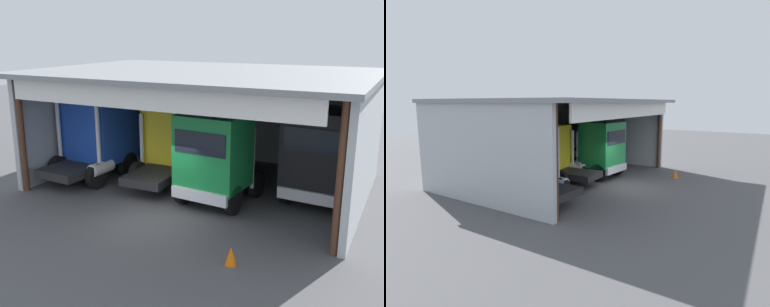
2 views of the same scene
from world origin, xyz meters
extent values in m
plane|color=#4C4C4F|center=(0.00, 0.00, 0.00)|extent=(80.00, 80.00, 0.00)
cube|color=#ADB2B7|center=(0.00, 9.12, 2.42)|extent=(13.29, 0.24, 4.84)
cube|color=#ADB2B7|center=(-6.65, 4.56, 2.42)|extent=(0.24, 9.12, 4.84)
cube|color=#ADB2B7|center=(6.65, 4.56, 2.42)|extent=(0.24, 9.12, 4.84)
cube|color=gray|center=(0.00, 4.18, 4.94)|extent=(13.89, 9.88, 0.20)
cylinder|color=#4C2D1E|center=(-6.40, 0.15, 2.42)|extent=(0.24, 0.24, 4.84)
cylinder|color=#4C2D1E|center=(6.40, 0.15, 2.42)|extent=(0.24, 0.24, 4.84)
cube|color=white|center=(0.00, -0.30, 4.49)|extent=(11.96, 0.12, 0.90)
cube|color=#1E47B7|center=(-4.93, 3.41, 2.27)|extent=(2.72, 2.70, 2.89)
cube|color=black|center=(-4.85, 4.71, 2.77)|extent=(2.19, 0.18, 0.87)
cube|color=silver|center=(-4.85, 4.74, 0.72)|extent=(2.46, 0.30, 0.44)
cube|color=#232326|center=(-5.02, 1.77, 0.75)|extent=(2.10, 3.09, 0.36)
cylinder|color=silver|center=(-6.17, 2.05, 2.11)|extent=(0.18, 0.18, 3.09)
cylinder|color=silver|center=(-3.85, 1.92, 2.11)|extent=(0.18, 0.18, 3.09)
cylinder|color=silver|center=(-3.84, 2.00, 0.87)|extent=(0.63, 1.23, 0.56)
cylinder|color=black|center=(-6.04, 3.99, 0.57)|extent=(0.36, 1.15, 1.14)
cylinder|color=black|center=(-3.76, 3.86, 0.57)|extent=(0.36, 1.15, 1.14)
cylinder|color=black|center=(-6.16, 1.83, 0.57)|extent=(0.36, 1.15, 1.14)
cylinder|color=black|center=(-3.88, 1.71, 0.57)|extent=(0.36, 1.15, 1.14)
cube|color=yellow|center=(-1.50, 4.71, 2.15)|extent=(2.52, 2.58, 2.69)
cube|color=black|center=(-1.55, 5.97, 2.62)|extent=(2.06, 0.14, 0.81)
cube|color=silver|center=(-1.55, 6.00, 0.70)|extent=(2.31, 0.25, 0.44)
cube|color=#232326|center=(-1.42, 2.83, 0.73)|extent=(1.95, 3.49, 0.36)
cylinder|color=silver|center=(-2.53, 3.28, 1.86)|extent=(0.18, 0.18, 2.61)
cylinder|color=silver|center=(-0.35, 3.36, 1.86)|extent=(0.18, 0.18, 2.61)
cylinder|color=silver|center=(-0.35, 3.17, 0.85)|extent=(0.61, 1.22, 0.56)
cylinder|color=black|center=(-2.58, 5.16, 0.55)|extent=(0.34, 1.12, 1.10)
cylinder|color=black|center=(-0.46, 5.25, 0.55)|extent=(0.34, 1.12, 1.10)
cylinder|color=black|center=(-2.49, 2.79, 0.55)|extent=(0.34, 1.12, 1.10)
cylinder|color=black|center=(-0.36, 2.87, 0.55)|extent=(0.34, 1.12, 1.10)
cube|color=#197F3D|center=(1.41, 2.22, 2.22)|extent=(2.62, 2.25, 2.81)
cube|color=black|center=(1.33, 1.17, 2.71)|extent=(2.09, 0.22, 0.84)
cube|color=silver|center=(1.32, 1.14, 0.71)|extent=(2.34, 0.34, 0.44)
cube|color=#232326|center=(1.55, 3.95, 0.74)|extent=(2.09, 3.28, 0.36)
cylinder|color=silver|center=(2.61, 3.31, 1.78)|extent=(0.18, 0.18, 2.44)
cylinder|color=silver|center=(0.40, 3.49, 1.78)|extent=(0.18, 0.18, 2.44)
cylinder|color=silver|center=(0.42, 3.73, 0.86)|extent=(0.65, 1.24, 0.56)
cylinder|color=black|center=(2.45, 1.72, 0.56)|extent=(0.39, 1.14, 1.12)
cylinder|color=black|center=(0.30, 1.89, 0.56)|extent=(0.39, 1.14, 1.12)
cylinder|color=black|center=(2.62, 3.86, 0.56)|extent=(0.39, 1.14, 1.12)
cylinder|color=black|center=(0.47, 4.03, 0.56)|extent=(0.39, 1.14, 1.12)
cube|color=black|center=(5.08, 4.15, 2.30)|extent=(2.72, 2.64, 2.98)
cube|color=black|center=(4.99, 2.91, 2.82)|extent=(2.16, 0.22, 0.89)
cube|color=silver|center=(4.98, 2.88, 0.71)|extent=(2.42, 0.34, 0.44)
cube|color=#232326|center=(5.22, 6.03, 0.74)|extent=(2.16, 3.55, 0.36)
cylinder|color=silver|center=(6.32, 5.45, 2.13)|extent=(0.18, 0.18, 3.13)
cylinder|color=silver|center=(4.04, 5.61, 2.13)|extent=(0.18, 0.18, 3.13)
cylinder|color=silver|center=(4.05, 5.82, 0.86)|extent=(0.65, 1.24, 0.56)
cylinder|color=black|center=(6.16, 3.58, 0.56)|extent=(0.38, 1.15, 1.13)
cylinder|color=black|center=(3.92, 3.75, 0.56)|extent=(0.38, 1.15, 1.13)
cylinder|color=black|center=(6.34, 5.95, 0.56)|extent=(0.38, 1.15, 1.13)
cylinder|color=black|center=(4.10, 6.11, 0.56)|extent=(0.38, 1.15, 1.13)
cylinder|color=#197233|center=(3.22, 8.35, 0.43)|extent=(0.58, 0.58, 0.87)
cube|color=#1E59A5|center=(-0.52, 7.51, 0.50)|extent=(0.90, 0.60, 1.00)
cone|color=orange|center=(3.83, -1.85, 0.28)|extent=(0.36, 0.36, 0.56)
camera|label=1|loc=(8.21, -12.94, 6.57)|focal=42.17mm
camera|label=2|loc=(-16.23, -7.26, 4.86)|focal=29.22mm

